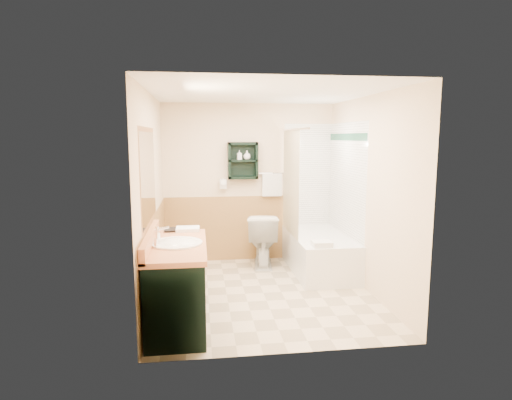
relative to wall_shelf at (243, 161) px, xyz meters
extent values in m
plane|color=beige|center=(0.10, -1.41, -1.55)|extent=(3.00, 3.00, 0.00)
cube|color=#F9E4C3|center=(0.10, 0.11, -0.35)|extent=(2.60, 0.04, 2.40)
cube|color=#F9E4C3|center=(-1.22, -1.41, -0.35)|extent=(0.04, 3.00, 2.40)
cube|color=#F9E4C3|center=(1.42, -1.41, -0.35)|extent=(0.04, 3.00, 2.40)
cube|color=white|center=(0.10, -1.41, 0.87)|extent=(2.60, 3.00, 0.04)
cube|color=black|center=(0.00, 0.00, 0.00)|extent=(0.45, 0.15, 0.55)
cylinder|color=silver|center=(0.63, -0.66, 0.45)|extent=(0.03, 1.60, 0.03)
cube|color=black|center=(-0.89, -2.15, -1.13)|extent=(0.59, 1.33, 0.84)
cube|color=white|center=(1.03, -0.66, -1.29)|extent=(0.79, 1.50, 0.53)
imported|color=white|center=(0.26, -0.25, -1.16)|extent=(0.54, 0.84, 0.78)
cube|color=silver|center=(-0.79, -1.56, -0.69)|extent=(0.26, 0.21, 0.04)
imported|color=black|center=(-1.06, -1.53, -0.60)|extent=(0.16, 0.03, 0.22)
cube|color=silver|center=(0.86, -1.28, -0.99)|extent=(0.24, 0.20, 0.07)
imported|color=white|center=(-0.05, -0.01, 0.05)|extent=(0.08, 0.15, 0.07)
imported|color=white|center=(0.06, -0.01, 0.07)|extent=(0.15, 0.17, 0.11)
camera|label=1|loc=(-0.66, -6.39, 0.35)|focal=30.00mm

